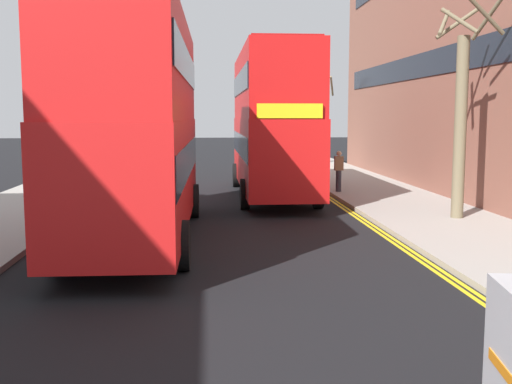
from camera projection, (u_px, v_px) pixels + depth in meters
The scene contains 8 objects.
sidewalk_right at pixel (464, 231), 16.66m from camera, with size 4.00×80.00×0.14m, color #9E9991.
kerb_line_outer at pixel (412, 251), 14.53m from camera, with size 0.10×56.00×0.01m, color yellow.
kerb_line_inner at pixel (405, 251), 14.51m from camera, with size 0.10×56.00×0.01m, color yellow.
double_decker_bus_away at pixel (138, 120), 15.59m from camera, with size 2.91×10.84×5.64m.
double_decker_bus_oncoming at pixel (272, 119), 24.07m from camera, with size 2.83×10.82×5.64m.
pedestrian_far at pixel (339, 170), 24.67m from camera, with size 0.34×0.22×1.62m.
street_tree_near at pixel (461, 113), 18.07m from camera, with size 1.84×1.88×6.37m.
street_tree_mid at pixel (319, 125), 39.52m from camera, with size 1.91×1.69×5.45m.
Camera 1 is at (-0.36, 0.08, 3.15)m, focal length 43.60 mm.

